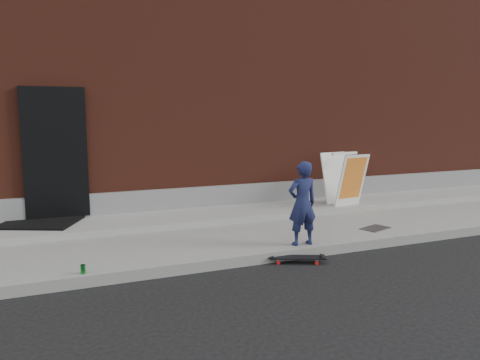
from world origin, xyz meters
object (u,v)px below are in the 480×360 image
child (302,203)px  skateboard (297,258)px  soda_can (83,269)px  pizza_sign (345,179)px

child → skateboard: bearing=52.5°
skateboard → soda_can: 2.85m
skateboard → pizza_sign: pizza_sign is taller
child → pizza_sign: (2.06, 1.90, 0.01)m
child → skateboard: 0.81m
skateboard → soda_can: (-2.84, 0.23, 0.13)m
skateboard → pizza_sign: (2.31, 2.22, 0.71)m
child → soda_can: 3.14m
child → pizza_sign: bearing=-136.4°
pizza_sign → child: bearing=-137.4°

